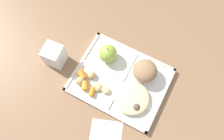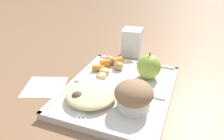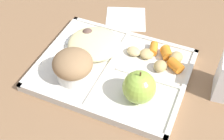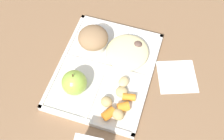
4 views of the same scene
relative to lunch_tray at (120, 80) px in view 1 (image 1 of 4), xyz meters
name	(u,v)px [view 1 (image 1 of 4)]	position (x,y,z in m)	size (l,w,h in m)	color
ground	(120,81)	(0.00, 0.00, -0.01)	(6.00, 6.00, 0.00)	#846042
lunch_tray	(120,80)	(0.00, 0.00, 0.00)	(0.34, 0.27, 0.02)	silver
green_apple	(108,54)	(-0.08, 0.06, 0.04)	(0.07, 0.07, 0.08)	#93B742
bran_muffin	(145,71)	(0.07, 0.06, 0.04)	(0.09, 0.09, 0.07)	silver
carrot_slice_diagonal	(92,91)	(-0.07, -0.09, 0.02)	(0.02, 0.02, 0.04)	orange
carrot_slice_edge	(82,75)	(-0.13, -0.05, 0.02)	(0.02, 0.02, 0.03)	orange
carrot_slice_back	(85,86)	(-0.10, -0.09, 0.02)	(0.03, 0.03, 0.03)	orange
potato_chunk_golden	(98,87)	(-0.06, -0.07, 0.02)	(0.03, 0.03, 0.02)	tan
potato_chunk_corner	(80,81)	(-0.13, -0.08, 0.02)	(0.03, 0.03, 0.03)	tan
potato_chunk_small	(92,75)	(-0.10, -0.04, 0.02)	(0.03, 0.03, 0.02)	tan
potato_chunk_large	(106,90)	(-0.03, -0.06, 0.02)	(0.04, 0.03, 0.02)	tan
egg_noodle_pile	(132,98)	(0.07, -0.05, 0.02)	(0.13, 0.13, 0.03)	beige
meatball_front	(136,107)	(0.10, -0.07, 0.02)	(0.03, 0.03, 0.03)	brown
meatball_back	(132,98)	(0.07, -0.05, 0.02)	(0.03, 0.03, 0.03)	#755B4C
plastic_fork	(139,106)	(0.11, -0.06, 0.01)	(0.13, 0.08, 0.00)	white
milk_carton	(54,56)	(-0.26, -0.04, 0.04)	(0.07, 0.07, 0.10)	white
paper_napkin	(106,136)	(0.05, -0.21, -0.01)	(0.11, 0.11, 0.00)	white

